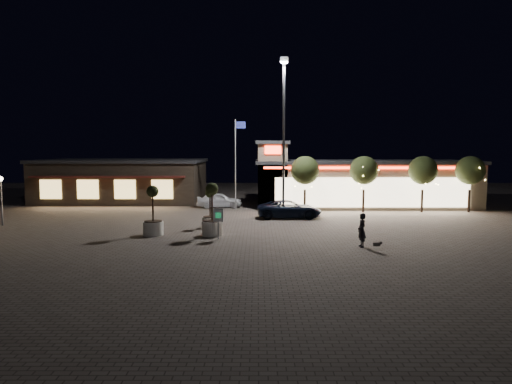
{
  "coord_description": "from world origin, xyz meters",
  "views": [
    {
      "loc": [
        -0.03,
        -27.66,
        5.34
      ],
      "look_at": [
        -0.15,
        6.0,
        2.19
      ],
      "focal_mm": 32.0,
      "sensor_mm": 36.0,
      "label": 1
    }
  ],
  "objects_px": {
    "planter_mid": "(212,219)",
    "white_sedan": "(219,200)",
    "pedestrian": "(362,230)",
    "planter_left": "(153,220)",
    "valet_sign": "(218,218)",
    "pickup_truck": "(289,209)"
  },
  "relations": [
    {
      "from": "white_sedan",
      "to": "planter_left",
      "type": "xyz_separation_m",
      "value": [
        -2.98,
        -13.57,
        0.26
      ]
    },
    {
      "from": "pedestrian",
      "to": "planter_left",
      "type": "relative_size",
      "value": 0.6
    },
    {
      "from": "planter_left",
      "to": "valet_sign",
      "type": "height_order",
      "value": "planter_left"
    },
    {
      "from": "pedestrian",
      "to": "planter_mid",
      "type": "distance_m",
      "value": 9.18
    },
    {
      "from": "planter_left",
      "to": "white_sedan",
      "type": "bearing_deg",
      "value": 77.61
    },
    {
      "from": "pedestrian",
      "to": "planter_left",
      "type": "height_order",
      "value": "planter_left"
    },
    {
      "from": "pedestrian",
      "to": "valet_sign",
      "type": "bearing_deg",
      "value": -113.48
    },
    {
      "from": "white_sedan",
      "to": "valet_sign",
      "type": "distance_m",
      "value": 14.91
    },
    {
      "from": "pickup_truck",
      "to": "pedestrian",
      "type": "bearing_deg",
      "value": -164.6
    },
    {
      "from": "pickup_truck",
      "to": "planter_mid",
      "type": "relative_size",
      "value": 1.52
    },
    {
      "from": "white_sedan",
      "to": "planter_mid",
      "type": "bearing_deg",
      "value": 178.73
    },
    {
      "from": "white_sedan",
      "to": "planter_mid",
      "type": "distance_m",
      "value": 13.63
    },
    {
      "from": "pickup_truck",
      "to": "planter_left",
      "type": "relative_size",
      "value": 1.61
    },
    {
      "from": "pedestrian",
      "to": "planter_mid",
      "type": "bearing_deg",
      "value": -120.17
    },
    {
      "from": "planter_left",
      "to": "planter_mid",
      "type": "height_order",
      "value": "planter_mid"
    },
    {
      "from": "pedestrian",
      "to": "white_sedan",
      "type": "bearing_deg",
      "value": -160.05
    },
    {
      "from": "pedestrian",
      "to": "valet_sign",
      "type": "distance_m",
      "value": 8.34
    },
    {
      "from": "pedestrian",
      "to": "valet_sign",
      "type": "xyz_separation_m",
      "value": [
        -8.05,
        2.14,
        0.35
      ]
    },
    {
      "from": "pedestrian",
      "to": "planter_left",
      "type": "xyz_separation_m",
      "value": [
        -12.23,
        3.41,
        0.03
      ]
    },
    {
      "from": "white_sedan",
      "to": "pedestrian",
      "type": "height_order",
      "value": "pedestrian"
    },
    {
      "from": "planter_mid",
      "to": "white_sedan",
      "type": "bearing_deg",
      "value": 92.98
    },
    {
      "from": "planter_left",
      "to": "valet_sign",
      "type": "relative_size",
      "value": 1.7
    }
  ]
}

